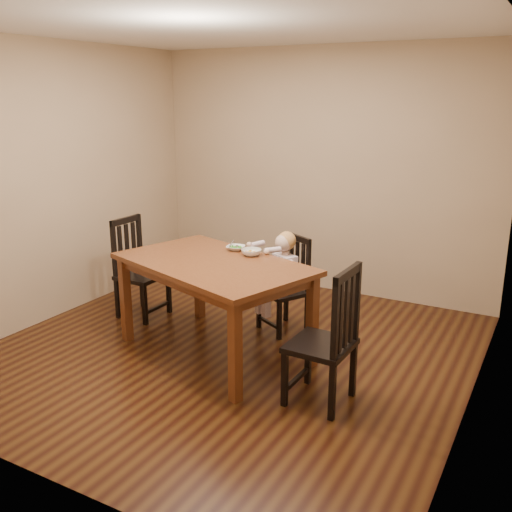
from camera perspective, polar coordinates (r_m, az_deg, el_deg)
The scene contains 9 objects.
room at distance 4.70m, azimuth -2.92°, elevation 5.54°, with size 4.01×4.01×2.71m.
dining_table at distance 4.85m, azimuth -4.28°, elevation -1.65°, with size 1.89×1.46×0.83m.
chair_child at distance 5.43m, azimuth 3.13°, elevation -2.97°, with size 0.53×0.52×0.92m.
chair_left at distance 5.88m, azimuth -11.71°, elevation -1.33°, with size 0.42×0.44×1.01m.
chair_right at distance 4.15m, azimuth 7.16°, elevation -8.26°, with size 0.45×0.47×1.05m.
toddler at distance 5.36m, azimuth 2.75°, elevation -1.68°, with size 0.31×0.38×0.53m, color silver, non-canonical shape.
bowl_peas at distance 5.15m, azimuth -2.05°, elevation 0.81°, with size 0.16×0.16×0.04m, color silver.
bowl_veg at distance 4.98m, azimuth -0.47°, elevation 0.37°, with size 0.18×0.18×0.06m, color silver.
fork at distance 5.16m, azimuth -2.51°, elevation 1.12°, with size 0.03×0.12×0.05m.
Camera 1 is at (2.43, -3.93, 2.20)m, focal length 40.00 mm.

